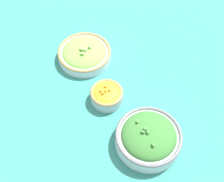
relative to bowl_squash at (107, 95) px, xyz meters
name	(u,v)px	position (x,y,z in m)	size (l,w,h in m)	color
ground_plane	(112,96)	(0.01, 0.02, -0.03)	(3.00, 3.00, 0.00)	#337F75
bowl_squash	(107,95)	(0.00, 0.00, 0.00)	(0.11, 0.11, 0.06)	#B2C1CC
bowl_broccoli	(149,137)	(0.19, -0.08, 0.01)	(0.20, 0.20, 0.08)	silver
bowl_lettuce	(84,53)	(-0.17, 0.12, 0.00)	(0.20, 0.20, 0.06)	silver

